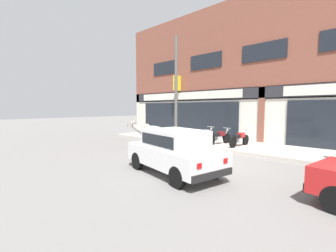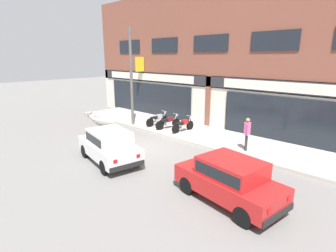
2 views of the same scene
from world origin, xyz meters
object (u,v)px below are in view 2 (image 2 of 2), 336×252
Objects in this scene: car_1 at (229,178)px; car_0 at (109,144)px; motorcycle_1 at (168,122)px; motorcycle_2 at (183,125)px; motorcycle_0 at (157,119)px; pedestrian at (247,131)px; utility_pole at (131,78)px; cow at (103,122)px.

car_0 is at bearing -172.93° from car_1.
motorcycle_1 is at bearing 146.27° from car_1.
car_1 is at bearing -33.73° from motorcycle_1.
motorcycle_2 is (1.14, 0.12, 0.00)m from motorcycle_1.
pedestrian is (6.55, -0.45, 0.60)m from motorcycle_0.
utility_pole reaches higher than pedestrian.
cow is 1.27× the size of pedestrian.
car_0 reaches higher than motorcycle_2.
cow is at bearing -97.11° from motorcycle_0.
car_0 is 2.38× the size of pedestrian.
utility_pole is at bearing -176.18° from pedestrian.
utility_pole reaches higher than car_0.
pedestrian reaches higher than car_0.
utility_pole is at bearing 107.21° from cow.
car_1 is 10.63m from utility_pole.
car_1 is (5.59, 0.69, 0.00)m from car_0.
pedestrian is at bearing 110.57° from car_1.
motorcycle_0 and motorcycle_1 have the same top height.
cow is 1.13× the size of motorcycle_0.
utility_pole reaches higher than motorcycle_1.
motorcycle_1 is at bearing 176.53° from pedestrian.
utility_pole is at bearing 130.88° from car_0.
motorcycle_0 is at bearing 82.89° from cow.
car_1 is 2.08× the size of motorcycle_2.
cow is at bearing -112.56° from motorcycle_1.
motorcycle_1 is 0.99× the size of motorcycle_2.
car_0 is at bearing -64.82° from motorcycle_0.
car_1 is 4.76m from pedestrian.
cow is 0.54× the size of car_0.
utility_pole is at bearing -160.49° from motorcycle_1.
motorcycle_2 is 4.41m from pedestrian.
pedestrian is at bearing 25.71° from cow.
motorcycle_2 is (-6.01, 4.89, -0.27)m from car_1.
pedestrian reaches higher than motorcycle_2.
cow is at bearing -124.94° from motorcycle_2.
pedestrian is (-1.67, 4.44, 0.33)m from car_1.
motorcycle_0 is 1.00× the size of motorcycle_2.
cow is at bearing 150.56° from car_0.
motorcycle_0 is at bearing 173.84° from motorcycle_1.
car_0 reaches higher than motorcycle_0.
car_1 is (8.69, -1.06, -0.19)m from cow.
motorcycle_2 is (-0.42, 5.59, -0.27)m from car_0.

